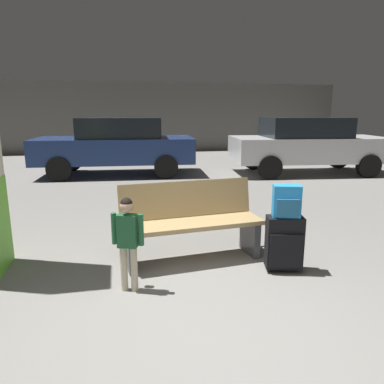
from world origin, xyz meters
TOP-DOWN VIEW (x-y plane):
  - ground_plane at (0.00, 4.00)m, footprint 18.00×18.00m
  - garage_back_wall at (0.00, 12.86)m, footprint 18.00×0.12m
  - bench at (0.20, 1.55)m, footprint 1.65×0.69m
  - suitcase at (1.11, 1.00)m, footprint 0.41×0.30m
  - backpack_bright at (1.10, 1.00)m, footprint 0.31×0.25m
  - child at (-0.53, 0.90)m, footprint 0.29×0.22m
  - parked_car_side at (4.47, 6.66)m, footprint 4.26×2.14m
  - parked_car_far at (-0.59, 7.51)m, footprint 4.22×2.04m

SIDE VIEW (x-z plane):
  - ground_plane at x=0.00m, z-range -0.10..0.00m
  - suitcase at x=1.11m, z-range 0.02..0.62m
  - bench at x=0.20m, z-range 0.00..0.88m
  - child at x=-0.53m, z-range 0.11..1.02m
  - backpack_bright at x=1.10m, z-range 0.60..0.94m
  - parked_car_side at x=4.47m, z-range 0.05..1.56m
  - parked_car_far at x=-0.59m, z-range 0.05..1.56m
  - garage_back_wall at x=0.00m, z-range 0.00..2.80m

